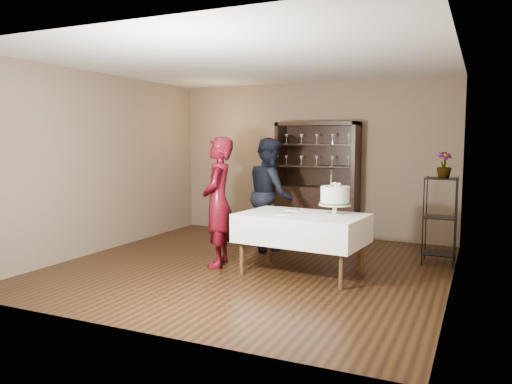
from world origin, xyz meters
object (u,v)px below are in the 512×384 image
plant_etagere (440,217)px  potted_plant (444,165)px  cake_table (302,228)px  cake (335,197)px  woman (218,202)px  man (271,194)px  china_hutch (317,200)px

plant_etagere → potted_plant: size_ratio=3.39×
cake_table → cake: size_ratio=2.96×
woman → man: (0.23, 1.27, -0.00)m
china_hutch → woman: bearing=-104.7°
man → cake: size_ratio=3.15×
plant_etagere → man: bearing=-178.4°
plant_etagere → woman: (-2.71, -1.34, 0.22)m
plant_etagere → potted_plant: 0.71m
plant_etagere → cake: size_ratio=2.18×
cake_table → cake: bearing=23.1°
cake_table → man: size_ratio=0.94×
man → cake: man is taller
plant_etagere → cake_table: bearing=-140.0°
cake_table → china_hutch: bearing=103.0°
woman → cake: size_ratio=3.15×
plant_etagere → woman: woman is taller
man → cake: bearing=-158.9°
woman → potted_plant: (2.74, 1.31, 0.49)m
plant_etagere → woman: size_ratio=0.69×
plant_etagere → man: 2.49m
china_hutch → cake_table: (0.54, -2.34, -0.07)m
man → woman: bearing=139.9°
woman → potted_plant: size_ratio=4.92×
plant_etagere → cake: (-1.16, -1.13, 0.34)m
plant_etagere → cake_table: plant_etagere is taller
woman → cake: woman is taller
potted_plant → cake_table: bearing=-141.1°
man → potted_plant: 2.56m
woman → potted_plant: woman is taller
man → china_hutch: bearing=-49.7°
cake → china_hutch: bearing=112.8°
china_hutch → potted_plant: china_hutch is taller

